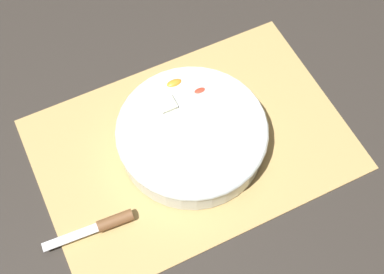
# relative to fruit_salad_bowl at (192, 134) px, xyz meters

# --- Properties ---
(ground_plane) EXTENTS (6.00, 6.00, 0.00)m
(ground_plane) POSITION_rel_fruit_salad_bowl_xyz_m (-0.00, -0.00, -0.04)
(ground_plane) COLOR #2D2823
(bamboo_mat_center) EXTENTS (0.50, 0.34, 0.01)m
(bamboo_mat_center) POSITION_rel_fruit_salad_bowl_xyz_m (-0.00, -0.00, -0.03)
(bamboo_mat_center) COLOR tan
(bamboo_mat_center) RESTS_ON ground_plane
(fruit_salad_bowl) EXTENTS (0.24, 0.24, 0.06)m
(fruit_salad_bowl) POSITION_rel_fruit_salad_bowl_xyz_m (0.00, 0.00, 0.00)
(fruit_salad_bowl) COLOR silver
(fruit_salad_bowl) RESTS_ON bamboo_mat_center
(paring_knife) EXTENTS (0.14, 0.03, 0.02)m
(paring_knife) POSITION_rel_fruit_salad_bowl_xyz_m (-0.17, -0.07, -0.02)
(paring_knife) COLOR silver
(paring_knife) RESTS_ON bamboo_mat_center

